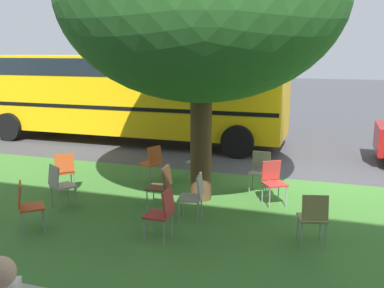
% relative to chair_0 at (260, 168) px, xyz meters
% --- Properties ---
extents(ground, '(80.00, 80.00, 0.00)m').
position_rel_chair_0_xyz_m(ground, '(-1.40, -1.31, -0.52)').
color(ground, '#424247').
extents(grass_verge, '(48.00, 6.00, 0.01)m').
position_rel_chair_0_xyz_m(grass_verge, '(-1.40, 1.89, -0.52)').
color(grass_verge, '#3D752D').
rests_on(grass_verge, ground).
extents(chair_0, '(0.44, 0.44, 0.88)m').
position_rel_chair_0_xyz_m(chair_0, '(0.00, 0.00, 0.00)').
color(chair_0, '#ADA393').
rests_on(chair_0, ground).
extents(chair_1, '(0.55, 0.54, 0.88)m').
position_rel_chair_0_xyz_m(chair_1, '(2.53, 0.14, 0.00)').
color(chair_1, '#C64C1E').
rests_on(chair_1, ground).
extents(chair_2, '(0.59, 0.59, 0.88)m').
position_rel_chair_0_xyz_m(chair_2, '(3.39, 3.44, 0.00)').
color(chair_2, '#C64C1E').
rests_on(chair_2, ground).
extents(chair_3, '(0.44, 0.44, 0.88)m').
position_rel_chair_0_xyz_m(chair_3, '(1.63, 1.74, 0.00)').
color(chair_3, brown).
rests_on(chair_3, ground).
extents(chair_4, '(0.57, 0.58, 0.88)m').
position_rel_chair_0_xyz_m(chair_4, '(-0.38, 0.75, 0.00)').
color(chair_4, '#B7332D').
rests_on(chair_4, ground).
extents(chair_5, '(0.42, 0.42, 0.88)m').
position_rel_chair_0_xyz_m(chair_5, '(1.08, 3.08, 0.00)').
color(chair_5, '#B7332D').
rests_on(chair_5, ground).
extents(chair_6, '(0.59, 0.59, 0.88)m').
position_rel_chair_0_xyz_m(chair_6, '(4.06, 1.39, 0.00)').
color(chair_6, '#C64C1E').
rests_on(chair_6, ground).
extents(chair_7, '(0.51, 0.51, 0.88)m').
position_rel_chair_0_xyz_m(chair_7, '(-1.24, 2.52, 0.00)').
color(chair_7, olive).
rests_on(chair_7, ground).
extents(chair_8, '(0.47, 0.46, 0.88)m').
position_rel_chair_0_xyz_m(chair_8, '(0.85, 2.11, 0.00)').
color(chair_8, '#ADA393').
rests_on(chair_8, ground).
extents(chair_9, '(0.57, 0.57, 0.88)m').
position_rel_chair_0_xyz_m(chair_9, '(3.55, 2.29, 0.00)').
color(chair_9, '#ADA393').
rests_on(chair_9, ground).
extents(chair_10, '(0.53, 0.53, 0.88)m').
position_rel_chair_0_xyz_m(chair_10, '(1.55, -0.46, 0.00)').
color(chair_10, '#ADA393').
rests_on(chair_10, ground).
extents(school_bus, '(10.40, 2.80, 2.88)m').
position_rel_chair_0_xyz_m(school_bus, '(5.12, -4.09, 1.24)').
color(school_bus, yellow).
rests_on(school_bus, ground).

